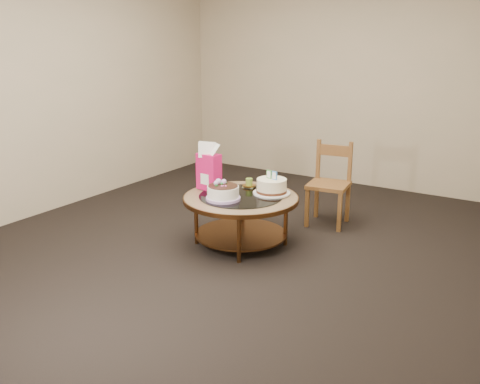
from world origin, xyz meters
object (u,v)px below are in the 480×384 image
Objects in this scene: decorated_cake at (223,193)px; cream_cake at (272,187)px; coffee_table at (241,204)px; gift_bag at (209,167)px; dining_chair at (330,183)px.

decorated_cake is 0.46m from cream_cake.
gift_bag reaches higher than coffee_table.
cream_cake is at bearing 45.34° from coffee_table.
coffee_table is 2.37× the size of gift_bag.
dining_chair is at bearing 82.76° from cream_cake.
coffee_table is at bearing 68.93° from decorated_cake.
coffee_table is 1.25× the size of dining_chair.
decorated_cake is at bearing -114.53° from cream_cake.
cream_cake is (0.27, 0.38, 0.01)m from decorated_cake.
decorated_cake is 0.69× the size of gift_bag.
cream_cake reaches higher than decorated_cake.
cream_cake is 0.79m from dining_chair.
coffee_table is at bearing -122.66° from dining_chair.
coffee_table is 3.08× the size of cream_cake.
gift_bag is at bearing 177.64° from coffee_table.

